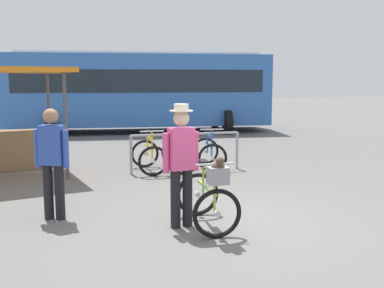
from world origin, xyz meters
TOP-DOWN VIEW (x-y plane):
  - ground_plane at (0.00, 0.00)m, footprint 80.00×80.00m
  - bike_rack_rail at (0.49, 3.69)m, footprint 2.51×0.18m
  - racked_bike_yellow at (-0.30, 3.91)m, footprint 0.69×1.14m
  - racked_bike_lime at (0.40, 3.88)m, footprint 0.75×1.15m
  - racked_bike_blue at (1.10, 3.84)m, footprint 0.85×1.20m
  - featured_bicycle at (-0.35, -0.16)m, footprint 0.74×1.23m
  - person_with_featured_bike at (-0.68, 0.04)m, footprint 0.53×0.32m
  - pedestrian_with_backpack at (-2.36, 0.97)m, footprint 0.48×0.43m
  - bus_distant at (1.07, 11.75)m, footprint 10.27×4.42m

SIDE VIEW (x-z plane):
  - ground_plane at x=0.00m, z-range 0.00..0.00m
  - racked_bike_yellow at x=-0.30m, z-range -0.12..0.86m
  - racked_bike_lime at x=0.40m, z-range -0.12..0.86m
  - racked_bike_blue at x=1.10m, z-range -0.12..0.86m
  - featured_bicycle at x=-0.35m, z-range -0.06..1.03m
  - bike_rack_rail at x=0.49m, z-range 0.20..1.08m
  - pedestrian_with_backpack at x=-2.36m, z-range 0.12..1.76m
  - person_with_featured_bike at x=-0.68m, z-range 0.09..1.81m
  - bus_distant at x=1.07m, z-range 0.20..3.28m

